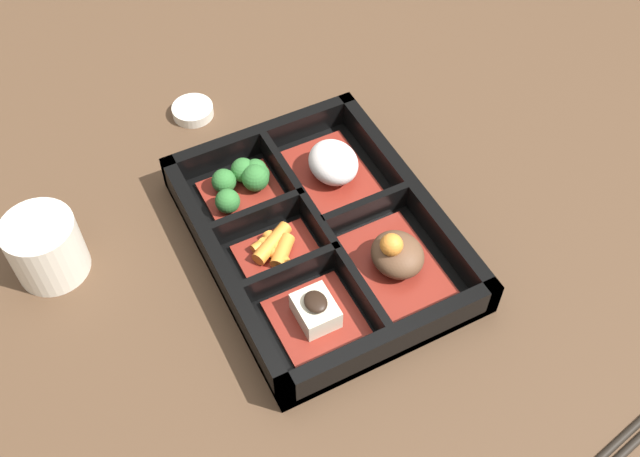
# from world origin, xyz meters

# --- Properties ---
(ground_plane) EXTENTS (3.00, 3.00, 0.00)m
(ground_plane) POSITION_xyz_m (0.00, 0.00, 0.00)
(ground_plane) COLOR #4C3523
(bento_base) EXTENTS (0.29, 0.22, 0.01)m
(bento_base) POSITION_xyz_m (0.00, 0.00, 0.01)
(bento_base) COLOR black
(bento_base) RESTS_ON ground_plane
(bento_rim) EXTENTS (0.29, 0.22, 0.04)m
(bento_rim) POSITION_xyz_m (-0.00, -0.00, 0.02)
(bento_rim) COLOR black
(bento_rim) RESTS_ON ground_plane
(bowl_rice) EXTENTS (0.11, 0.07, 0.04)m
(bowl_rice) POSITION_xyz_m (-0.06, 0.05, 0.03)
(bowl_rice) COLOR maroon
(bowl_rice) RESTS_ON bento_base
(bowl_stew) EXTENTS (0.11, 0.07, 0.05)m
(bowl_stew) POSITION_xyz_m (0.06, 0.05, 0.03)
(bowl_stew) COLOR maroon
(bowl_stew) RESTS_ON bento_base
(bowl_greens) EXTENTS (0.07, 0.08, 0.03)m
(bowl_greens) POSITION_xyz_m (-0.09, -0.04, 0.02)
(bowl_greens) COLOR maroon
(bowl_greens) RESTS_ON bento_base
(bowl_carrots) EXTENTS (0.05, 0.08, 0.02)m
(bowl_carrots) POSITION_xyz_m (-0.00, -0.05, 0.02)
(bowl_carrots) COLOR maroon
(bowl_carrots) RESTS_ON bento_base
(bowl_tofu) EXTENTS (0.08, 0.08, 0.04)m
(bowl_tofu) POSITION_xyz_m (0.08, -0.05, 0.02)
(bowl_tofu) COLOR maroon
(bowl_tofu) RESTS_ON bento_base
(tea_cup) EXTENTS (0.07, 0.07, 0.07)m
(tea_cup) POSITION_xyz_m (-0.09, -0.24, 0.03)
(tea_cup) COLOR beige
(tea_cup) RESTS_ON ground_plane
(sauce_dish) EXTENTS (0.05, 0.05, 0.01)m
(sauce_dish) POSITION_xyz_m (-0.23, -0.05, 0.01)
(sauce_dish) COLOR beige
(sauce_dish) RESTS_ON ground_plane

